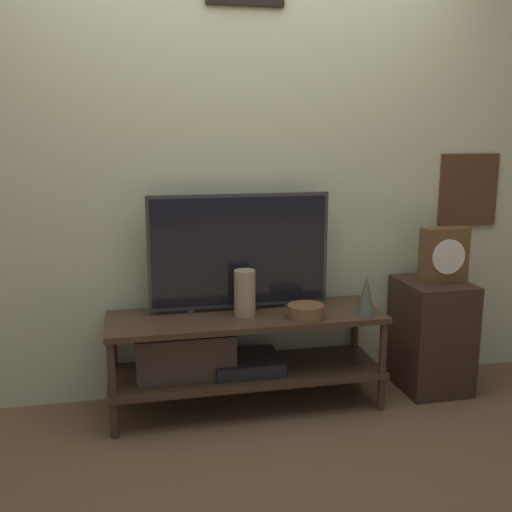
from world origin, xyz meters
TOP-DOWN VIEW (x-y plane):
  - ground_plane at (0.00, 0.00)m, footprint 12.00×12.00m
  - wall_back at (0.00, 0.55)m, footprint 6.40×0.08m
  - media_console at (-0.12, 0.27)m, footprint 1.44×0.46m
  - television at (-0.01, 0.37)m, footprint 0.96×0.05m
  - vase_tall_ceramic at (-0.01, 0.26)m, footprint 0.11×0.11m
  - vase_slim_bronze at (0.61, 0.14)m, footprint 0.10×0.10m
  - vase_wide_bowl at (0.29, 0.15)m, footprint 0.19×0.19m
  - side_table at (1.08, 0.29)m, footprint 0.36×0.42m
  - mantel_clock at (1.12, 0.27)m, footprint 0.26×0.11m

SIDE VIEW (x-z plane):
  - ground_plane at x=0.00m, z-range 0.00..0.00m
  - side_table at x=1.08m, z-range 0.00..0.63m
  - media_console at x=-0.12m, z-range 0.07..0.58m
  - vase_wide_bowl at x=0.29m, z-range 0.51..0.58m
  - vase_slim_bronze at x=0.61m, z-range 0.51..0.73m
  - vase_tall_ceramic at x=-0.01m, z-range 0.51..0.76m
  - mantel_clock at x=1.12m, z-range 0.63..0.94m
  - television at x=-0.01m, z-range 0.52..1.15m
  - wall_back at x=0.00m, z-range 0.00..2.70m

